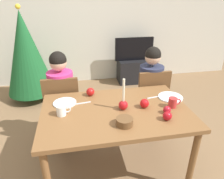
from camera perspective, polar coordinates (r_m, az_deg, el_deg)
ground_plane at (r=2.43m, az=0.94°, el=-20.95°), size 7.68×7.68×0.00m
back_wall at (r=4.27m, az=-6.34°, el=19.30°), size 6.40×0.10×2.60m
dining_table at (r=2.00m, az=1.07°, el=-7.72°), size 1.40×0.90×0.75m
chair_left at (r=2.57m, az=-13.49°, el=-4.27°), size 0.40×0.40×0.90m
chair_right at (r=2.73m, az=10.60°, el=-2.13°), size 0.40×0.40×0.90m
person_left_child at (r=2.57m, az=-13.60°, el=-2.80°), size 0.30×0.30×1.17m
person_right_child at (r=2.73m, az=10.46°, el=-0.75°), size 0.30×0.30×1.17m
tv_stand at (r=4.38m, az=5.91°, el=5.20°), size 0.64×0.40×0.48m
tv at (r=4.24m, az=6.20°, el=11.15°), size 0.79×0.05×0.46m
christmas_tree at (r=3.75m, az=-22.72°, el=9.24°), size 0.81×0.81×1.60m
candle_centerpiece at (r=1.93m, az=3.16°, el=-3.85°), size 0.09×0.09×0.31m
plate_left at (r=2.11m, az=-13.01°, el=-3.64°), size 0.23×0.23×0.01m
plate_right at (r=2.25m, az=15.96°, el=-2.04°), size 0.26×0.26×0.01m
mug_left at (r=1.91m, az=-13.86°, el=-5.65°), size 0.13×0.08×0.10m
mug_right at (r=2.06m, az=16.59°, el=-3.48°), size 0.13×0.08×0.10m
fork_left at (r=2.08m, az=-8.40°, el=-3.81°), size 0.18×0.04×0.01m
fork_right at (r=2.22m, az=11.82°, el=-2.09°), size 0.18×0.05×0.01m
bowl_walnuts at (r=1.74m, az=3.50°, el=-8.93°), size 0.14×0.14×0.06m
apple_near_candle at (r=2.00m, az=9.03°, el=-3.83°), size 0.09×0.09×0.09m
apple_by_left_plate at (r=1.85m, az=15.13°, el=-7.10°), size 0.08×0.08×0.08m
apple_by_right_mug at (r=1.95m, az=15.07°, el=-5.47°), size 0.07×0.07×0.07m
apple_far_edge at (r=2.21m, az=-6.03°, el=-0.63°), size 0.09×0.09×0.09m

